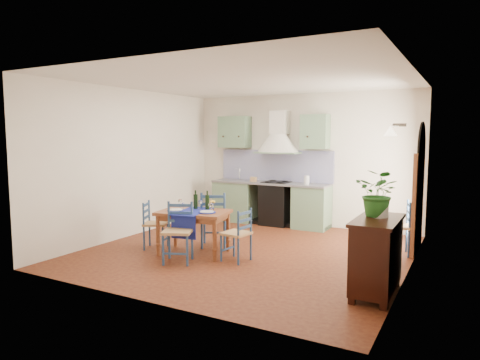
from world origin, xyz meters
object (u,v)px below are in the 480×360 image
Objects in this scene: dining_table at (194,216)px; sideboard at (376,253)px; chair_near at (178,232)px; potted_plant at (379,193)px.

sideboard is at bearing -8.34° from dining_table.
potted_plant is at bearing 3.50° from chair_near.
chair_near is 3.00m from potted_plant.
sideboard is 1.81× the size of potted_plant.
chair_near is 1.56× the size of potted_plant.
sideboard is (2.92, 0.06, 0.04)m from chair_near.
dining_table reaches higher than sideboard.
sideboard is (2.97, -0.44, -0.11)m from dining_table.
sideboard is at bearing 1.12° from chair_near.
potted_plant reaches higher than dining_table.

